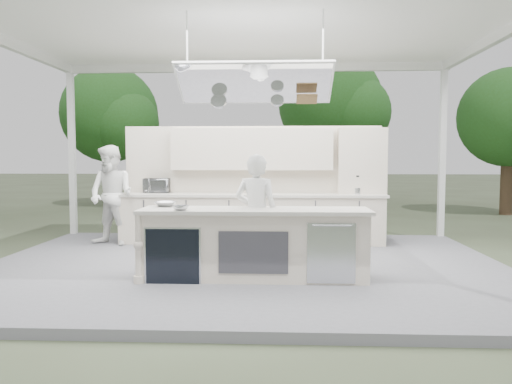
{
  "coord_description": "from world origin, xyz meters",
  "views": [
    {
      "loc": [
        0.53,
        -7.6,
        1.77
      ],
      "look_at": [
        0.16,
        0.4,
        1.21
      ],
      "focal_mm": 35.0,
      "sensor_mm": 36.0,
      "label": 1
    }
  ],
  "objects_px": {
    "demo_island": "(253,244)",
    "back_counter": "(251,218)",
    "head_chef": "(256,214)",
    "sous_chef": "(111,195)"
  },
  "relations": [
    {
      "from": "demo_island",
      "to": "back_counter",
      "type": "bearing_deg",
      "value": 93.63
    },
    {
      "from": "back_counter",
      "to": "head_chef",
      "type": "xyz_separation_m",
      "value": [
        0.21,
        -2.55,
        0.37
      ]
    },
    {
      "from": "demo_island",
      "to": "sous_chef",
      "type": "height_order",
      "value": "sous_chef"
    },
    {
      "from": "back_counter",
      "to": "head_chef",
      "type": "distance_m",
      "value": 2.59
    },
    {
      "from": "demo_island",
      "to": "back_counter",
      "type": "xyz_separation_m",
      "value": [
        -0.18,
        2.81,
        0.0
      ]
    },
    {
      "from": "back_counter",
      "to": "head_chef",
      "type": "relative_size",
      "value": 3.0
    },
    {
      "from": "demo_island",
      "to": "back_counter",
      "type": "distance_m",
      "value": 2.82
    },
    {
      "from": "demo_island",
      "to": "head_chef",
      "type": "xyz_separation_m",
      "value": [
        0.03,
        0.26,
        0.37
      ]
    },
    {
      "from": "head_chef",
      "to": "sous_chef",
      "type": "height_order",
      "value": "sous_chef"
    },
    {
      "from": "demo_island",
      "to": "sous_chef",
      "type": "bearing_deg",
      "value": 138.46
    }
  ]
}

